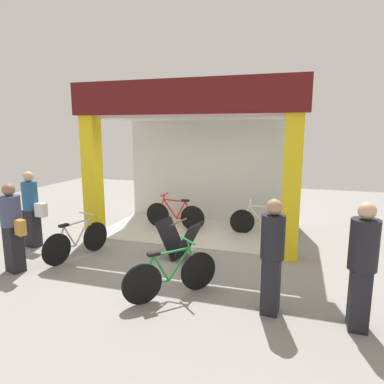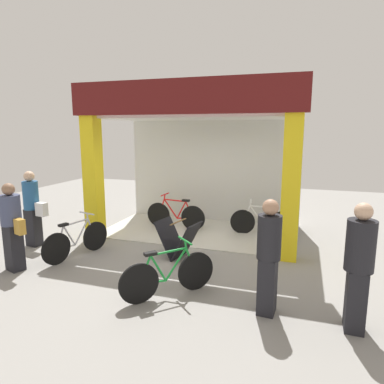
% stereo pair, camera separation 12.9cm
% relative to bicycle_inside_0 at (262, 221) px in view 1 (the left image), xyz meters
% --- Properties ---
extents(ground_plane, '(17.71, 17.71, 0.00)m').
position_rel_bicycle_inside_0_xyz_m(ground_plane, '(-1.56, -1.49, -0.35)').
color(ground_plane, gray).
rests_on(ground_plane, ground).
extents(shop_facade, '(5.06, 2.82, 3.61)m').
position_rel_bicycle_inside_0_xyz_m(shop_facade, '(-1.56, -0.18, 1.59)').
color(shop_facade, beige).
rests_on(shop_facade, ground).
extents(bicycle_inside_0, '(1.56, 0.43, 0.86)m').
position_rel_bicycle_inside_0_xyz_m(bicycle_inside_0, '(0.00, 0.00, 0.00)').
color(bicycle_inside_0, black).
rests_on(bicycle_inside_0, ground).
extents(bicycle_inside_1, '(1.66, 0.45, 0.91)m').
position_rel_bicycle_inside_0_xyz_m(bicycle_inside_1, '(-2.26, -0.13, 0.02)').
color(bicycle_inside_1, black).
rests_on(bicycle_inside_1, ground).
extents(bicycle_parked_0, '(1.14, 1.20, 0.89)m').
position_rel_bicycle_inside_0_xyz_m(bicycle_parked_0, '(-1.02, -3.71, 0.01)').
color(bicycle_parked_0, black).
rests_on(bicycle_parked_0, ground).
extents(bicycle_parked_1, '(0.52, 1.56, 0.88)m').
position_rel_bicycle_inside_0_xyz_m(bicycle_parked_1, '(-3.45, -2.72, 0.01)').
color(bicycle_parked_1, black).
rests_on(bicycle_parked_1, ground).
extents(sandwich_board_sign, '(0.93, 0.74, 0.78)m').
position_rel_bicycle_inside_0_xyz_m(sandwich_board_sign, '(-1.45, -2.09, 0.04)').
color(sandwich_board_sign, black).
rests_on(sandwich_board_sign, ground).
extents(pedestrian_0, '(0.37, 0.37, 1.71)m').
position_rel_bicycle_inside_0_xyz_m(pedestrian_0, '(1.64, -3.81, 0.55)').
color(pedestrian_0, black).
rests_on(pedestrian_0, ground).
extents(pedestrian_1, '(0.62, 0.37, 1.70)m').
position_rel_bicycle_inside_0_xyz_m(pedestrian_1, '(-4.80, -2.41, 0.53)').
color(pedestrian_1, black).
rests_on(pedestrian_1, ground).
extents(pedestrian_2, '(0.36, 0.36, 1.67)m').
position_rel_bicycle_inside_0_xyz_m(pedestrian_2, '(0.50, -3.73, 0.52)').
color(pedestrian_2, black).
rests_on(pedestrian_2, ground).
extents(pedestrian_3, '(0.63, 0.46, 1.65)m').
position_rel_bicycle_inside_0_xyz_m(pedestrian_3, '(-4.13, -3.64, 0.51)').
color(pedestrian_3, black).
rests_on(pedestrian_3, ground).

